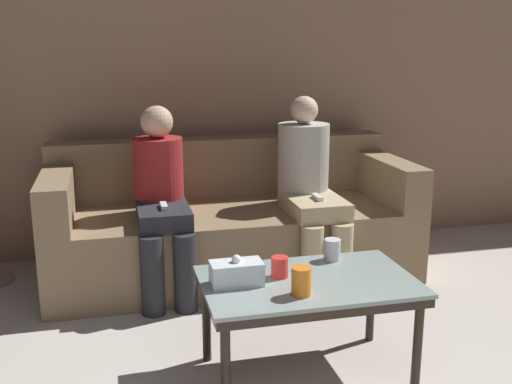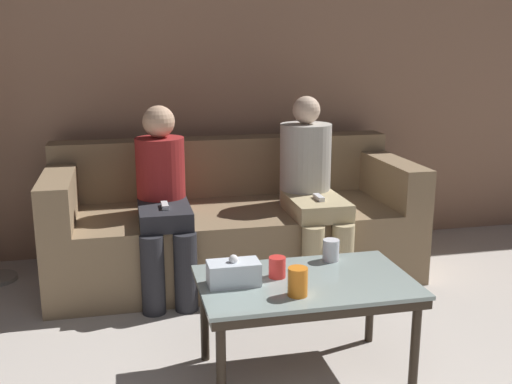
{
  "view_description": "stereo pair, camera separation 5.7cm",
  "coord_description": "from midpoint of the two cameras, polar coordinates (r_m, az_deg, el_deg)",
  "views": [
    {
      "loc": [
        -0.72,
        -0.4,
        1.45
      ],
      "look_at": [
        0.0,
        2.54,
        0.7
      ],
      "focal_mm": 42.0,
      "sensor_mm": 36.0,
      "label": 1
    },
    {
      "loc": [
        -0.67,
        -0.41,
        1.45
      ],
      "look_at": [
        0.0,
        2.54,
        0.7
      ],
      "focal_mm": 42.0,
      "sensor_mm": 36.0,
      "label": 2
    }
  ],
  "objects": [
    {
      "name": "wall_back",
      "position": [
        4.24,
        -3.36,
        11.89
      ],
      "size": [
        12.0,
        0.06,
        2.6
      ],
      "color": "#9E755B",
      "rests_on": "ground_plane"
    },
    {
      "name": "couch",
      "position": [
        3.88,
        -1.84,
        -3.14
      ],
      "size": [
        2.27,
        0.92,
        0.83
      ],
      "color": "#897051",
      "rests_on": "ground_plane"
    },
    {
      "name": "coffee_table",
      "position": [
        2.64,
        5.35,
        -9.27
      ],
      "size": [
        0.92,
        0.57,
        0.46
      ],
      "color": "#8C9E99",
      "rests_on": "ground_plane"
    },
    {
      "name": "cup_near_left",
      "position": [
        2.63,
        2.66,
        -7.17
      ],
      "size": [
        0.07,
        0.07,
        0.09
      ],
      "color": "red",
      "rests_on": "coffee_table"
    },
    {
      "name": "cup_near_right",
      "position": [
        2.85,
        7.72,
        -5.51
      ],
      "size": [
        0.08,
        0.08,
        0.1
      ],
      "color": "silver",
      "rests_on": "coffee_table"
    },
    {
      "name": "cup_far_center",
      "position": [
        2.45,
        4.67,
        -8.51
      ],
      "size": [
        0.08,
        0.08,
        0.12
      ],
      "color": "orange",
      "rests_on": "coffee_table"
    },
    {
      "name": "tissue_box",
      "position": [
        2.55,
        -1.5,
        -7.7
      ],
      "size": [
        0.22,
        0.12,
        0.13
      ],
      "color": "silver",
      "rests_on": "coffee_table"
    },
    {
      "name": "seated_person_left_end",
      "position": [
        3.53,
        -8.4,
        -0.41
      ],
      "size": [
        0.31,
        0.65,
        1.1
      ],
      "color": "#28282D",
      "rests_on": "ground_plane"
    },
    {
      "name": "seated_person_mid_left",
      "position": [
        3.7,
        5.67,
        0.74
      ],
      "size": [
        0.32,
        0.69,
        1.14
      ],
      "color": "tan",
      "rests_on": "ground_plane"
    }
  ]
}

